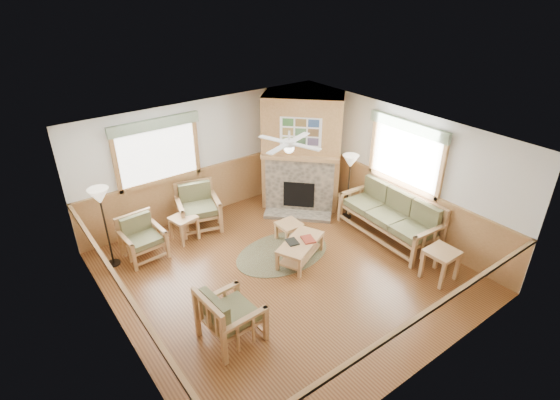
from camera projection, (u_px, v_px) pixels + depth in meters
floor at (285, 273)px, 8.37m from camera, size 6.00×6.00×0.01m
ceiling at (286, 139)px, 7.10m from camera, size 6.00×6.00×0.01m
wall_back at (205, 159)px, 9.86m from camera, size 6.00×0.02×2.70m
wall_front at (426, 304)px, 5.61m from camera, size 6.00×0.02×2.70m
wall_left at (116, 274)px, 6.16m from camera, size 0.02×6.00×2.70m
wall_right at (397, 170)px, 9.31m from camera, size 0.02×6.00×2.70m
wainscot at (285, 249)px, 8.11m from camera, size 6.00×6.00×1.10m
fireplace at (302, 151)px, 10.26m from camera, size 3.11×3.11×2.70m
window_back at (152, 117)px, 8.70m from camera, size 1.90×0.16×1.50m
window_right at (412, 119)px, 8.59m from camera, size 0.16×1.90×1.50m
ceiling_fan at (289, 133)px, 7.48m from camera, size 1.59×1.59×0.36m
sofa at (389, 216)px, 9.26m from camera, size 2.27×1.03×1.02m
armchair_back_left at (143, 238)px, 8.65m from camera, size 0.80×0.80×0.85m
armchair_back_right at (198, 208)px, 9.61m from camera, size 1.07×1.07×0.98m
armchair_left at (231, 314)px, 6.70m from camera, size 0.88×0.88×0.93m
coffee_table at (300, 251)px, 8.62m from camera, size 1.23×0.97×0.44m
end_table_chairs at (184, 228)px, 9.26m from camera, size 0.58×0.56×0.55m
end_table_sofa at (440, 265)px, 8.08m from camera, size 0.55×0.53×0.61m
footstool at (289, 232)px, 9.28m from camera, size 0.48×0.48×0.41m
braided_rug at (282, 253)px, 8.93m from camera, size 2.40×2.40×0.01m
floor_lamp_left at (106, 228)px, 8.22m from camera, size 0.43×0.43×1.67m
floor_lamp_right at (348, 187)px, 9.87m from camera, size 0.39×0.39×1.56m
book_red at (308, 239)px, 8.55m from camera, size 0.30×0.35×0.03m
book_dark at (292, 241)px, 8.48m from camera, size 0.26×0.31×0.03m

